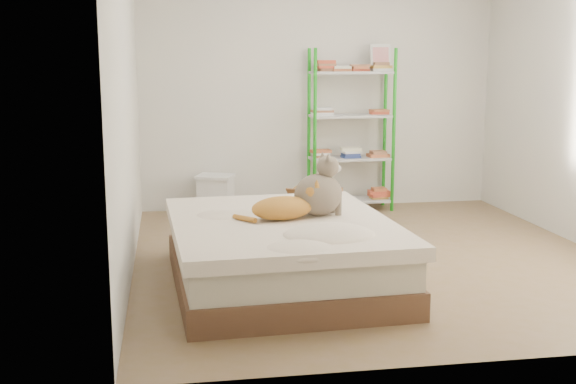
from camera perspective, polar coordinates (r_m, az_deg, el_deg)
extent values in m
cube|color=#866C54|center=(5.95, 6.56, -5.12)|extent=(3.80, 4.20, 0.01)
cube|color=silver|center=(7.78, 2.47, 8.33)|extent=(3.80, 0.01, 2.60)
cube|color=silver|center=(3.77, 15.80, 5.59)|extent=(3.80, 0.01, 2.60)
cube|color=silver|center=(5.52, -12.63, 7.18)|extent=(0.01, 4.20, 2.60)
cube|color=brown|center=(5.17, -0.55, -6.39)|extent=(1.57, 1.92, 0.19)
cube|color=beige|center=(5.12, -0.55, -4.31)|extent=(1.52, 1.86, 0.20)
cube|color=#FBE6C7|center=(5.08, -0.56, -2.69)|extent=(1.60, 1.96, 0.09)
cylinder|color=green|center=(7.41, 2.14, 4.74)|extent=(0.04, 0.04, 1.70)
cylinder|color=green|center=(7.72, 1.66, 4.98)|extent=(0.04, 0.04, 1.70)
cylinder|color=green|center=(7.62, 8.36, 4.80)|extent=(0.04, 0.04, 1.70)
cylinder|color=green|center=(7.93, 7.65, 5.03)|extent=(0.04, 0.04, 1.70)
cube|color=beige|center=(7.77, 4.90, -0.62)|extent=(0.86, 0.34, 0.02)
cube|color=beige|center=(7.70, 4.95, 2.67)|extent=(0.86, 0.34, 0.02)
cube|color=beige|center=(7.65, 5.01, 6.01)|extent=(0.86, 0.34, 0.02)
cube|color=beige|center=(7.63, 5.06, 9.39)|extent=(0.86, 0.34, 0.02)
cube|color=#CF4F32|center=(7.69, 2.74, -0.27)|extent=(0.20, 0.16, 0.09)
cube|color=#CF4F32|center=(7.84, 7.03, -0.13)|extent=(0.20, 0.16, 0.09)
cube|color=#CF4F32|center=(7.62, 2.77, 3.06)|extent=(0.20, 0.16, 0.09)
cube|color=#CF4F32|center=(7.69, 4.96, 3.10)|extent=(0.20, 0.16, 0.09)
cube|color=#CF4F32|center=(7.77, 7.11, 3.13)|extent=(0.20, 0.16, 0.09)
cube|color=#CF4F32|center=(7.57, 2.80, 6.43)|extent=(0.20, 0.16, 0.09)
cube|color=#CF4F32|center=(7.72, 7.18, 6.44)|extent=(0.20, 0.16, 0.09)
cube|color=#CF4F32|center=(7.56, 2.83, 9.84)|extent=(0.20, 0.16, 0.09)
cube|color=#CF4F32|center=(7.60, 4.33, 9.83)|extent=(0.20, 0.16, 0.09)
cube|color=#CF4F32|center=(7.65, 5.81, 9.81)|extent=(0.20, 0.16, 0.09)
cube|color=#CF4F32|center=(7.70, 7.26, 9.78)|extent=(0.20, 0.16, 0.09)
cube|color=silver|center=(7.76, 7.32, 10.49)|extent=(0.22, 0.07, 0.28)
cube|color=red|center=(7.75, 7.35, 10.49)|extent=(0.17, 0.05, 0.22)
cube|color=#AF6846|center=(7.06, 2.20, -1.17)|extent=(0.59, 0.54, 0.33)
cube|color=#642093|center=(6.90, 3.12, -1.50)|extent=(0.27, 0.12, 0.07)
cube|color=#AF6846|center=(6.86, 2.50, -0.09)|extent=(0.50, 0.32, 0.11)
cube|color=white|center=(7.50, -5.73, -0.33)|extent=(0.40, 0.38, 0.38)
cube|color=white|center=(7.46, -5.76, 1.23)|extent=(0.44, 0.41, 0.03)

